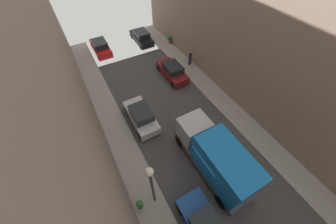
% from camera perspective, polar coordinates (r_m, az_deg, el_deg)
% --- Properties ---
extents(ground, '(32.00, 32.00, 0.00)m').
position_cam_1_polar(ground, '(14.49, 13.07, -16.42)').
color(ground, '#423F42').
extents(sidewalk_left, '(2.00, 44.00, 0.15)m').
position_cam_1_polar(sidewalk_left, '(13.39, -5.87, -26.28)').
color(sidewalk_left, gray).
rests_on(sidewalk_left, ground).
extents(sidewalk_right, '(2.00, 44.00, 0.15)m').
position_cam_1_polar(sidewalk_right, '(16.94, 26.57, -7.37)').
color(sidewalk_right, gray).
rests_on(sidewalk_right, ground).
extents(parked_car_left_2, '(1.78, 4.20, 1.57)m').
position_cam_1_polar(parked_car_left_2, '(15.85, -8.38, -1.28)').
color(parked_car_left_2, silver).
rests_on(parked_car_left_2, ground).
extents(parked_car_left_3, '(1.78, 4.20, 1.57)m').
position_cam_1_polar(parked_car_left_3, '(25.34, -20.28, 18.45)').
color(parked_car_left_3, red).
rests_on(parked_car_left_3, ground).
extents(parked_car_right_2, '(1.78, 4.20, 1.57)m').
position_cam_1_polar(parked_car_right_2, '(20.06, 1.35, 12.62)').
color(parked_car_right_2, maroon).
rests_on(parked_car_right_2, ground).
extents(parked_car_right_3, '(1.78, 4.20, 1.57)m').
position_cam_1_polar(parked_car_right_3, '(26.24, -8.23, 22.08)').
color(parked_car_right_3, black).
rests_on(parked_car_right_3, ground).
extents(delivery_truck, '(2.26, 6.60, 3.38)m').
position_cam_1_polar(delivery_truck, '(12.89, 14.65, -13.47)').
color(delivery_truck, '#4C4C51').
rests_on(delivery_truck, ground).
extents(pedestrian, '(0.40, 0.36, 1.72)m').
position_cam_1_polar(pedestrian, '(21.61, 6.95, 16.55)').
color(pedestrian, '#2D334C').
rests_on(pedestrian, sidewalk_right).
extents(potted_plant_0, '(0.60, 0.60, 0.96)m').
position_cam_1_polar(potted_plant_0, '(25.70, 0.58, 21.85)').
color(potted_plant_0, brown).
rests_on(potted_plant_0, sidewalk_right).
extents(potted_plant_2, '(0.43, 0.43, 0.79)m').
position_cam_1_polar(potted_plant_2, '(12.92, -8.77, -26.58)').
color(potted_plant_2, slate).
rests_on(potted_plant_2, sidewalk_left).
extents(lamp_post, '(0.44, 0.44, 5.00)m').
position_cam_1_polar(lamp_post, '(10.12, -5.21, -21.10)').
color(lamp_post, '#333338').
rests_on(lamp_post, sidewalk_left).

